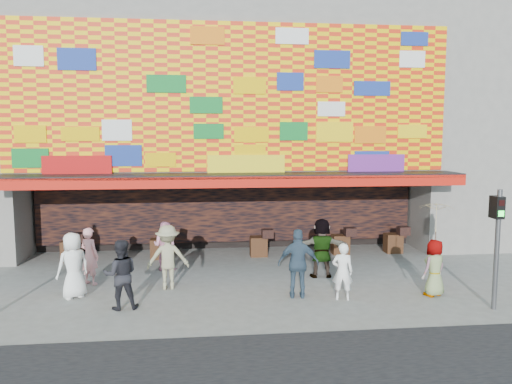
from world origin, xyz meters
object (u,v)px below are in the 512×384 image
ped_c (121,275)px  ped_e (298,263)px  ped_f (322,248)px  parasol (436,218)px  ped_g (434,268)px  ped_b (90,256)px  ped_a (73,265)px  ped_d (168,257)px  ped_h (342,271)px  ped_i (165,246)px  signal_right (498,236)px

ped_c → ped_e: size_ratio=0.94×
ped_f → parasol: bearing=144.5°
ped_g → parasol: (0.00, 0.00, 1.35)m
ped_c → ped_g: (8.21, 0.13, -0.11)m
ped_b → ped_f: size_ratio=0.92×
ped_e → ped_f: 2.13m
ped_a → ped_d: size_ratio=0.97×
ped_b → parasol: size_ratio=0.93×
parasol → ped_e: bearing=176.2°
ped_d → parasol: size_ratio=1.01×
ped_c → ped_h: ped_c is taller
ped_i → ped_d: bearing=118.8°
signal_right → ped_c: (-9.22, 1.03, -0.99)m
ped_d → ped_e: (3.49, -1.17, 0.02)m
ped_c → ped_f: size_ratio=0.96×
ped_g → signal_right: bearing=104.8°
ped_b → ped_e: 6.05m
signal_right → ped_f: (-3.60, 3.26, -0.95)m
ped_e → ped_h: bearing=173.6°
parasol → ped_c: bearing=-179.1°
ped_d → ped_f: size_ratio=1.00×
ped_c → ped_i: 3.64m
ped_h → parasol: bearing=-166.8°
ped_b → ped_i: 2.44m
ped_d → ped_i: ped_d is taller
signal_right → ped_c: 9.33m
ped_b → ped_h: (6.89, -2.13, -0.08)m
signal_right → ped_d: 8.62m
ped_a → ped_d: ped_d is taller
ped_d → ped_f: (4.57, 0.67, 0.00)m
ped_f → ped_d: bearing=11.8°
ped_f → parasol: (2.59, -2.09, 1.21)m
ped_a → ped_b: size_ratio=1.05×
ped_a → ped_g: size_ratio=1.15×
ped_i → ped_g: bearing=177.3°
ped_a → ped_i: bearing=-169.3°
ped_d → parasol: parasol is taller
ped_e → ped_i: size_ratio=1.18×
ped_a → ped_i: size_ratio=1.12×
signal_right → ped_d: size_ratio=1.66×
ped_b → ped_d: ped_d is taller
ped_f → ped_g: ped_f is taller
ped_e → ped_f: ped_e is taller
signal_right → ped_e: signal_right is taller
ped_a → ped_f: bearing=151.5°
ped_b → ped_i: bearing=-114.2°
ped_c → ped_f: (5.62, 2.22, 0.03)m
ped_e → ped_f: bearing=-111.9°
ped_f → ped_i: ped_f is taller
ped_b → ped_c: bearing=151.5°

